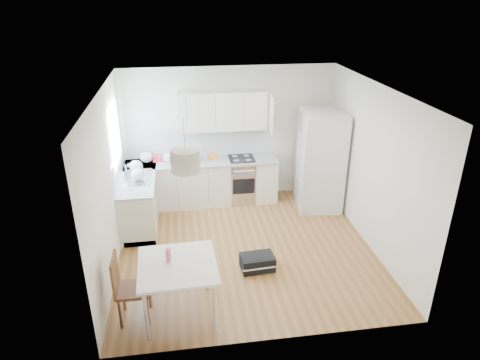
# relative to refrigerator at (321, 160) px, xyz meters

# --- Properties ---
(floor) EXTENTS (4.20, 4.20, 0.00)m
(floor) POSITION_rel_refrigerator_xyz_m (-1.70, -1.38, -0.97)
(floor) COLOR brown
(floor) RESTS_ON ground
(ceiling) EXTENTS (4.20, 4.20, 0.00)m
(ceiling) POSITION_rel_refrigerator_xyz_m (-1.70, -1.38, 1.73)
(ceiling) COLOR white
(ceiling) RESTS_ON wall_back
(wall_back) EXTENTS (4.20, 0.00, 4.20)m
(wall_back) POSITION_rel_refrigerator_xyz_m (-1.70, 0.72, 0.38)
(wall_back) COLOR white
(wall_back) RESTS_ON floor
(wall_left) EXTENTS (0.00, 4.20, 4.20)m
(wall_left) POSITION_rel_refrigerator_xyz_m (-3.80, -1.38, 0.38)
(wall_left) COLOR white
(wall_left) RESTS_ON floor
(wall_right) EXTENTS (0.00, 4.20, 4.20)m
(wall_right) POSITION_rel_refrigerator_xyz_m (0.40, -1.38, 0.38)
(wall_right) COLOR white
(wall_right) RESTS_ON floor
(window_glassblock) EXTENTS (0.02, 1.00, 1.00)m
(window_glassblock) POSITION_rel_refrigerator_xyz_m (-3.79, -0.23, 0.78)
(window_glassblock) COLOR #BFE0F9
(window_glassblock) RESTS_ON wall_left
(cabinets_back) EXTENTS (3.00, 0.60, 0.88)m
(cabinets_back) POSITION_rel_refrigerator_xyz_m (-2.30, 0.42, -0.53)
(cabinets_back) COLOR silver
(cabinets_back) RESTS_ON floor
(cabinets_left) EXTENTS (0.60, 1.80, 0.88)m
(cabinets_left) POSITION_rel_refrigerator_xyz_m (-3.50, -0.18, -0.53)
(cabinets_left) COLOR silver
(cabinets_left) RESTS_ON floor
(counter_back) EXTENTS (3.02, 0.64, 0.04)m
(counter_back) POSITION_rel_refrigerator_xyz_m (-2.30, 0.42, -0.07)
(counter_back) COLOR #A1A3A6
(counter_back) RESTS_ON cabinets_back
(counter_left) EXTENTS (0.64, 1.82, 0.04)m
(counter_left) POSITION_rel_refrigerator_xyz_m (-3.50, -0.18, -0.07)
(counter_left) COLOR #A1A3A6
(counter_left) RESTS_ON cabinets_left
(backsplash_back) EXTENTS (3.00, 0.01, 0.58)m
(backsplash_back) POSITION_rel_refrigerator_xyz_m (-2.30, 0.72, 0.24)
(backsplash_back) COLOR white
(backsplash_back) RESTS_ON wall_back
(backsplash_left) EXTENTS (0.01, 1.80, 0.58)m
(backsplash_left) POSITION_rel_refrigerator_xyz_m (-3.80, -0.18, 0.24)
(backsplash_left) COLOR white
(backsplash_left) RESTS_ON wall_left
(upper_cabinets) EXTENTS (1.70, 0.32, 0.75)m
(upper_cabinets) POSITION_rel_refrigerator_xyz_m (-1.85, 0.56, 0.91)
(upper_cabinets) COLOR silver
(upper_cabinets) RESTS_ON wall_back
(range_oven) EXTENTS (0.50, 0.61, 0.88)m
(range_oven) POSITION_rel_refrigerator_xyz_m (-1.50, 0.42, -0.53)
(range_oven) COLOR #BBBDC0
(range_oven) RESTS_ON floor
(sink) EXTENTS (0.50, 0.80, 0.16)m
(sink) POSITION_rel_refrigerator_xyz_m (-3.50, -0.23, -0.05)
(sink) COLOR #BBBDC0
(sink) RESTS_ON counter_left
(refrigerator) EXTENTS (1.01, 1.06, 1.94)m
(refrigerator) POSITION_rel_refrigerator_xyz_m (0.00, 0.00, 0.00)
(refrigerator) COLOR white
(refrigerator) RESTS_ON floor
(dining_table) EXTENTS (1.04, 1.04, 0.79)m
(dining_table) POSITION_rel_refrigerator_xyz_m (-2.83, -2.82, -0.27)
(dining_table) COLOR beige
(dining_table) RESTS_ON floor
(dining_chair) EXTENTS (0.42, 0.42, 0.97)m
(dining_chair) POSITION_rel_refrigerator_xyz_m (-3.41, -2.82, -0.48)
(dining_chair) COLOR #533119
(dining_chair) RESTS_ON floor
(drink_bottle) EXTENTS (0.07, 0.07, 0.22)m
(drink_bottle) POSITION_rel_refrigerator_xyz_m (-2.94, -2.73, -0.07)
(drink_bottle) COLOR #EF427E
(drink_bottle) RESTS_ON dining_table
(gym_bag) EXTENTS (0.54, 0.37, 0.24)m
(gym_bag) POSITION_rel_refrigerator_xyz_m (-1.61, -1.98, -0.85)
(gym_bag) COLOR black
(gym_bag) RESTS_ON floor
(pendant_lamp) EXTENTS (0.40, 0.40, 0.27)m
(pendant_lamp) POSITION_rel_refrigerator_xyz_m (-2.65, -2.72, 1.21)
(pendant_lamp) COLOR #C1B494
(pendant_lamp) RESTS_ON ceiling
(grocery_bag_a) EXTENTS (0.24, 0.21, 0.22)m
(grocery_bag_a) POSITION_rel_refrigerator_xyz_m (-3.37, 0.49, 0.06)
(grocery_bag_a) COLOR white
(grocery_bag_a) RESTS_ON counter_back
(grocery_bag_b) EXTENTS (0.21, 0.18, 0.19)m
(grocery_bag_b) POSITION_rel_refrigerator_xyz_m (-2.94, 0.45, 0.04)
(grocery_bag_b) COLOR white
(grocery_bag_b) RESTS_ON counter_back
(grocery_bag_c) EXTENTS (0.29, 0.25, 0.27)m
(grocery_bag_c) POSITION_rel_refrigerator_xyz_m (-2.43, 0.44, 0.08)
(grocery_bag_c) COLOR white
(grocery_bag_c) RESTS_ON counter_back
(grocery_bag_d) EXTENTS (0.25, 0.21, 0.22)m
(grocery_bag_d) POSITION_rel_refrigerator_xyz_m (-3.53, 0.06, 0.06)
(grocery_bag_d) COLOR white
(grocery_bag_d) RESTS_ON counter_back
(grocery_bag_e) EXTENTS (0.24, 0.20, 0.22)m
(grocery_bag_e) POSITION_rel_refrigerator_xyz_m (-3.47, -0.35, 0.06)
(grocery_bag_e) COLOR white
(grocery_bag_e) RESTS_ON counter_left
(snack_orange) EXTENTS (0.18, 0.15, 0.11)m
(snack_orange) POSITION_rel_refrigerator_xyz_m (-2.08, 0.49, 0.00)
(snack_orange) COLOR orange
(snack_orange) RESTS_ON counter_back
(snack_yellow) EXTENTS (0.15, 0.10, 0.10)m
(snack_yellow) POSITION_rel_refrigerator_xyz_m (-2.66, 0.43, 0.00)
(snack_yellow) COLOR gold
(snack_yellow) RESTS_ON counter_back
(snack_red) EXTENTS (0.17, 0.11, 0.12)m
(snack_red) POSITION_rel_refrigerator_xyz_m (-3.16, 0.52, 0.01)
(snack_red) COLOR #B5162F
(snack_red) RESTS_ON counter_back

